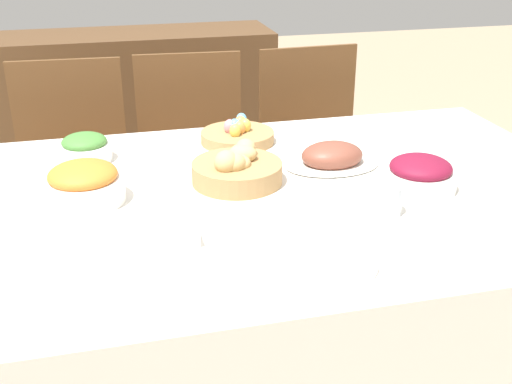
{
  "coord_description": "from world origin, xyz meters",
  "views": [
    {
      "loc": [
        -0.35,
        -1.46,
        1.44
      ],
      "look_at": [
        -0.01,
        -0.08,
        0.8
      ],
      "focal_mm": 45.0,
      "sensor_mm": 36.0,
      "label": 1
    }
  ],
  "objects_px": {
    "carrot_bowl": "(84,184)",
    "sideboard": "(134,114)",
    "beet_salad_bowl": "(420,174)",
    "butter_dish": "(173,237)",
    "chair_far_right": "(316,152)",
    "bread_basket": "(237,168)",
    "chair_far_center": "(194,163)",
    "knife": "(385,253)",
    "egg_basket": "(238,135)",
    "drinking_cup": "(386,200)",
    "spoon": "(398,252)",
    "ham_platter": "(332,157)",
    "dinner_plate": "(318,261)",
    "green_salad_bowl": "(85,148)",
    "chair_far_left": "(73,174)",
    "fork": "(247,271)"
  },
  "relations": [
    {
      "from": "carrot_bowl",
      "to": "sideboard",
      "type": "bearing_deg",
      "value": 83.04
    },
    {
      "from": "beet_salad_bowl",
      "to": "butter_dish",
      "type": "bearing_deg",
      "value": -167.83
    },
    {
      "from": "chair_far_right",
      "to": "bread_basket",
      "type": "height_order",
      "value": "chair_far_right"
    },
    {
      "from": "chair_far_center",
      "to": "knife",
      "type": "relative_size",
      "value": 4.59
    },
    {
      "from": "egg_basket",
      "to": "drinking_cup",
      "type": "distance_m",
      "value": 0.62
    },
    {
      "from": "chair_far_right",
      "to": "spoon",
      "type": "height_order",
      "value": "chair_far_right"
    },
    {
      "from": "chair_far_right",
      "to": "ham_platter",
      "type": "relative_size",
      "value": 3.36
    },
    {
      "from": "dinner_plate",
      "to": "drinking_cup",
      "type": "height_order",
      "value": "drinking_cup"
    },
    {
      "from": "butter_dish",
      "to": "drinking_cup",
      "type": "bearing_deg",
      "value": 3.07
    },
    {
      "from": "egg_basket",
      "to": "knife",
      "type": "height_order",
      "value": "egg_basket"
    },
    {
      "from": "bread_basket",
      "to": "spoon",
      "type": "xyz_separation_m",
      "value": [
        0.25,
        -0.46,
        -0.04
      ]
    },
    {
      "from": "beet_salad_bowl",
      "to": "dinner_plate",
      "type": "distance_m",
      "value": 0.48
    },
    {
      "from": "bread_basket",
      "to": "dinner_plate",
      "type": "relative_size",
      "value": 0.96
    },
    {
      "from": "knife",
      "to": "butter_dish",
      "type": "xyz_separation_m",
      "value": [
        -0.43,
        0.15,
        0.01
      ]
    },
    {
      "from": "chair_far_center",
      "to": "carrot_bowl",
      "type": "bearing_deg",
      "value": -110.76
    },
    {
      "from": "green_salad_bowl",
      "to": "carrot_bowl",
      "type": "relative_size",
      "value": 0.75
    },
    {
      "from": "egg_basket",
      "to": "beet_salad_bowl",
      "type": "xyz_separation_m",
      "value": [
        0.38,
        -0.46,
        0.02
      ]
    },
    {
      "from": "chair_far_center",
      "to": "sideboard",
      "type": "height_order",
      "value": "chair_far_center"
    },
    {
      "from": "chair_far_right",
      "to": "drinking_cup",
      "type": "bearing_deg",
      "value": -103.71
    },
    {
      "from": "knife",
      "to": "drinking_cup",
      "type": "xyz_separation_m",
      "value": [
        0.08,
        0.18,
        0.03
      ]
    },
    {
      "from": "chair_far_right",
      "to": "sideboard",
      "type": "distance_m",
      "value": 1.18
    },
    {
      "from": "carrot_bowl",
      "to": "butter_dish",
      "type": "distance_m",
      "value": 0.33
    },
    {
      "from": "chair_far_left",
      "to": "butter_dish",
      "type": "xyz_separation_m",
      "value": [
        0.26,
        -1.13,
        0.28
      ]
    },
    {
      "from": "chair_far_center",
      "to": "dinner_plate",
      "type": "xyz_separation_m",
      "value": [
        0.07,
        -1.28,
        0.27
      ]
    },
    {
      "from": "knife",
      "to": "sideboard",
      "type": "bearing_deg",
      "value": 98.78
    },
    {
      "from": "chair_far_right",
      "to": "dinner_plate",
      "type": "xyz_separation_m",
      "value": [
        -0.45,
        -1.28,
        0.27
      ]
    },
    {
      "from": "chair_far_right",
      "to": "fork",
      "type": "xyz_separation_m",
      "value": [
        -0.6,
        -1.28,
        0.27
      ]
    },
    {
      "from": "dinner_plate",
      "to": "chair_far_right",
      "type": "bearing_deg",
      "value": 70.78
    },
    {
      "from": "beet_salad_bowl",
      "to": "butter_dish",
      "type": "height_order",
      "value": "beet_salad_bowl"
    },
    {
      "from": "green_salad_bowl",
      "to": "carrot_bowl",
      "type": "bearing_deg",
      "value": -90.64
    },
    {
      "from": "green_salad_bowl",
      "to": "butter_dish",
      "type": "xyz_separation_m",
      "value": [
        0.18,
        -0.56,
        -0.02
      ]
    },
    {
      "from": "chair_far_right",
      "to": "carrot_bowl",
      "type": "distance_m",
      "value": 1.29
    },
    {
      "from": "chair_far_center",
      "to": "drinking_cup",
      "type": "distance_m",
      "value": 1.18
    },
    {
      "from": "green_salad_bowl",
      "to": "fork",
      "type": "bearing_deg",
      "value": -66.47
    },
    {
      "from": "chair_far_right",
      "to": "spoon",
      "type": "xyz_separation_m",
      "value": [
        -0.27,
        -1.28,
        0.27
      ]
    },
    {
      "from": "green_salad_bowl",
      "to": "drinking_cup",
      "type": "bearing_deg",
      "value": -37.56
    },
    {
      "from": "ham_platter",
      "to": "beet_salad_bowl",
      "type": "bearing_deg",
      "value": -51.58
    },
    {
      "from": "chair_far_right",
      "to": "green_salad_bowl",
      "type": "relative_size",
      "value": 6.07
    },
    {
      "from": "chair_far_right",
      "to": "spoon",
      "type": "bearing_deg",
      "value": -104.4
    },
    {
      "from": "beet_salad_bowl",
      "to": "fork",
      "type": "height_order",
      "value": "beet_salad_bowl"
    },
    {
      "from": "dinner_plate",
      "to": "spoon",
      "type": "relative_size",
      "value": 1.25
    },
    {
      "from": "green_salad_bowl",
      "to": "knife",
      "type": "distance_m",
      "value": 0.94
    },
    {
      "from": "egg_basket",
      "to": "knife",
      "type": "distance_m",
      "value": 0.77
    },
    {
      "from": "bread_basket",
      "to": "beet_salad_bowl",
      "type": "distance_m",
      "value": 0.48
    },
    {
      "from": "knife",
      "to": "egg_basket",
      "type": "bearing_deg",
      "value": 100.1
    },
    {
      "from": "egg_basket",
      "to": "fork",
      "type": "xyz_separation_m",
      "value": [
        -0.15,
        -0.76,
        -0.02
      ]
    },
    {
      "from": "knife",
      "to": "butter_dish",
      "type": "distance_m",
      "value": 0.45
    },
    {
      "from": "bread_basket",
      "to": "knife",
      "type": "xyz_separation_m",
      "value": [
        0.22,
        -0.46,
        -0.04
      ]
    },
    {
      "from": "chair_far_center",
      "to": "drinking_cup",
      "type": "height_order",
      "value": "chair_far_center"
    },
    {
      "from": "green_salad_bowl",
      "to": "fork",
      "type": "xyz_separation_m",
      "value": [
        0.31,
        -0.71,
        -0.04
      ]
    }
  ]
}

